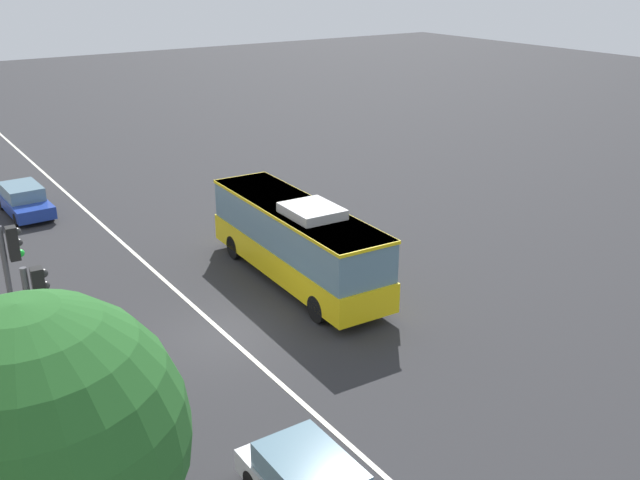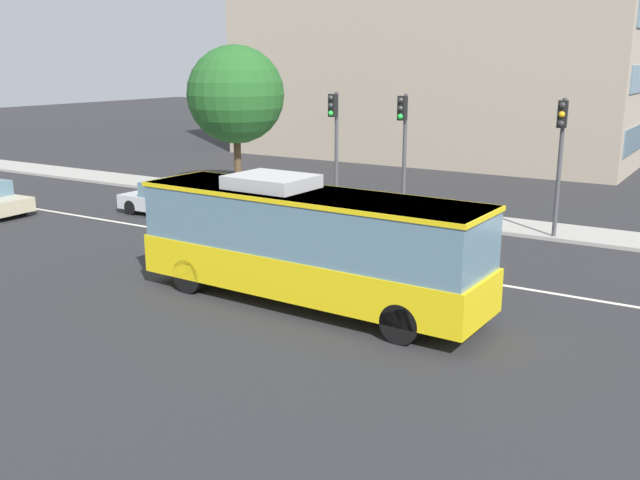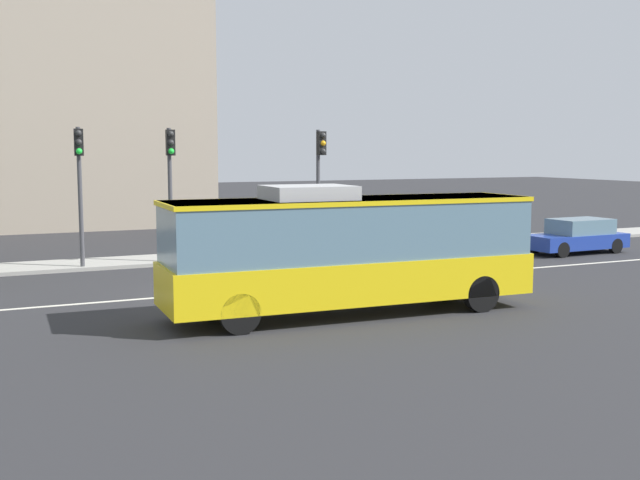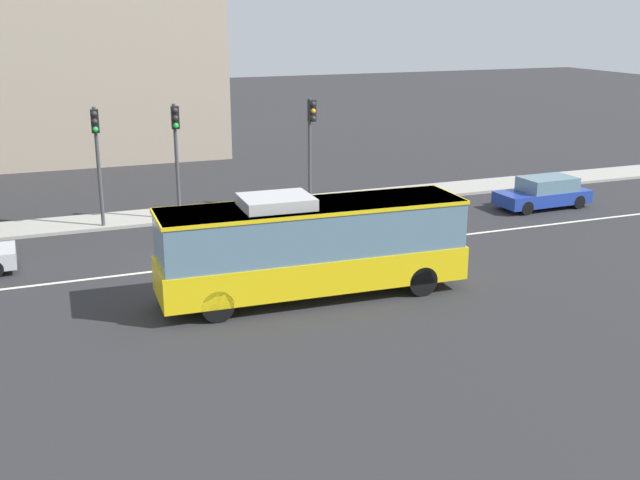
% 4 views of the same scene
% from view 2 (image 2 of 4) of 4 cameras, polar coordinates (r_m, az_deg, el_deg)
% --- Properties ---
extents(ground_plane, '(160.00, 160.00, 0.00)m').
position_cam_2_polar(ground_plane, '(24.18, -0.11, -1.24)').
color(ground_plane, '#28282B').
extents(sidewalk_kerb, '(80.00, 2.60, 0.14)m').
position_cam_2_polar(sidewalk_kerb, '(30.58, 7.22, 2.09)').
color(sidewalk_kerb, '#9E9B93').
rests_on(sidewalk_kerb, ground_plane).
extents(lane_centre_line, '(76.00, 0.16, 0.01)m').
position_cam_2_polar(lane_centre_line, '(24.18, -0.11, -1.23)').
color(lane_centre_line, silver).
rests_on(lane_centre_line, ground_plane).
extents(transit_bus, '(10.09, 2.89, 3.46)m').
position_cam_2_polar(transit_bus, '(18.93, -1.04, 0.02)').
color(transit_bus, yellow).
rests_on(transit_bus, ground_plane).
extents(sedan_silver, '(4.50, 1.83, 1.46)m').
position_cam_2_polar(sedan_silver, '(30.96, -11.99, 3.28)').
color(sedan_silver, '#B7BABF').
rests_on(sedan_silver, ground_plane).
extents(traffic_light_near_corner, '(0.34, 0.62, 5.20)m').
position_cam_2_polar(traffic_light_near_corner, '(30.51, 1.19, 8.81)').
color(traffic_light_near_corner, '#47474C').
rests_on(traffic_light_near_corner, ground_plane).
extents(traffic_light_mid_block, '(0.34, 0.62, 5.20)m').
position_cam_2_polar(traffic_light_mid_block, '(28.90, 6.75, 8.41)').
color(traffic_light_mid_block, '#47474C').
rests_on(traffic_light_mid_block, ground_plane).
extents(traffic_light_far_corner, '(0.34, 0.62, 5.20)m').
position_cam_2_polar(traffic_light_far_corner, '(26.94, 18.90, 7.33)').
color(traffic_light_far_corner, '#47474C').
rests_on(traffic_light_far_corner, ground_plane).
extents(street_tree_kerbside_left, '(4.74, 4.74, 7.26)m').
position_cam_2_polar(street_tree_kerbside_left, '(35.15, -6.84, 11.59)').
color(street_tree_kerbside_left, '#4C3823').
rests_on(street_tree_kerbside_left, ground_plane).
extents(office_block_background, '(26.87, 17.23, 17.00)m').
position_cam_2_polar(office_block_background, '(52.32, 10.53, 16.29)').
color(office_block_background, tan).
rests_on(office_block_background, ground_plane).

